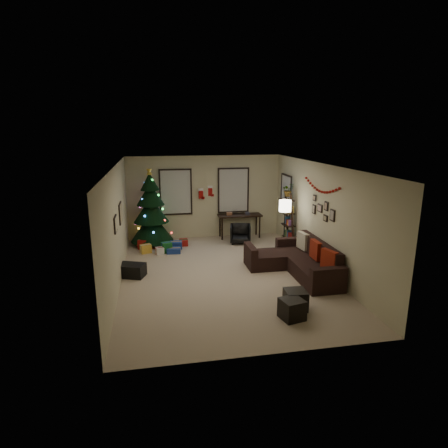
{
  "coord_description": "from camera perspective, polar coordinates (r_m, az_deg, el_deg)",
  "views": [
    {
      "loc": [
        -1.63,
        -8.64,
        3.52
      ],
      "look_at": [
        0.1,
        0.6,
        1.15
      ],
      "focal_mm": 30.22,
      "sensor_mm": 36.0,
      "label": 1
    }
  ],
  "objects": [
    {
      "name": "art_abstract",
      "position": [
        8.42,
        -16.09,
        -0.02
      ],
      "size": [
        0.04,
        0.45,
        0.35
      ],
      "color": "black",
      "rests_on": "wall_left"
    },
    {
      "name": "wall_right",
      "position": [
        9.82,
        14.57,
        0.92
      ],
      "size": [
        0.0,
        7.0,
        7.0
      ],
      "primitive_type": "plane",
      "rotation": [
        1.57,
        0.0,
        -1.57
      ],
      "color": "beige",
      "rests_on": "floor"
    },
    {
      "name": "stocking_right",
      "position": [
        12.45,
        -2.07,
        5.05
      ],
      "size": [
        0.2,
        0.05,
        0.36
      ],
      "color": "#990F0C",
      "rests_on": "wall_back"
    },
    {
      "name": "wall_back",
      "position": [
        12.44,
        -2.91,
        4.09
      ],
      "size": [
        5.0,
        0.0,
        5.0
      ],
      "primitive_type": "plane",
      "rotation": [
        1.57,
        0.0,
        0.0
      ],
      "color": "beige",
      "rests_on": "floor"
    },
    {
      "name": "pillow_red_b",
      "position": [
        9.55,
        13.68,
        -3.82
      ],
      "size": [
        0.12,
        0.46,
        0.45
      ],
      "primitive_type": "cube",
      "rotation": [
        0.0,
        0.0,
        -0.0
      ],
      "color": "maroon",
      "rests_on": "sofa"
    },
    {
      "name": "sofa",
      "position": [
        9.73,
        11.12,
        -5.63
      ],
      "size": [
        1.77,
        2.58,
        0.84
      ],
      "color": "black",
      "rests_on": "floor"
    },
    {
      "name": "storage_bin",
      "position": [
        9.58,
        -13.79,
        -6.82
      ],
      "size": [
        0.74,
        0.62,
        0.32
      ],
      "primitive_type": "cube",
      "rotation": [
        0.0,
        0.0,
        -0.37
      ],
      "color": "black",
      "rests_on": "floor"
    },
    {
      "name": "art_map",
      "position": [
        9.72,
        -15.39,
        1.62
      ],
      "size": [
        0.04,
        0.6,
        0.5
      ],
      "color": "black",
      "rests_on": "wall_left"
    },
    {
      "name": "christmas_tree",
      "position": [
        11.86,
        -10.96,
        1.69
      ],
      "size": [
        1.32,
        1.32,
        2.45
      ],
      "rotation": [
        0.0,
        0.0,
        -0.22
      ],
      "color": "black",
      "rests_on": "floor"
    },
    {
      "name": "wall_left",
      "position": [
        8.95,
        -15.85,
        -0.43
      ],
      "size": [
        0.0,
        7.0,
        7.0
      ],
      "primitive_type": "plane",
      "rotation": [
        1.57,
        0.0,
        1.57
      ],
      "color": "beige",
      "rests_on": "floor"
    },
    {
      "name": "garland",
      "position": [
        9.7,
        14.45,
        5.47
      ],
      "size": [
        0.08,
        1.9,
        0.3
      ],
      "primitive_type": null,
      "color": "#A5140C",
      "rests_on": "wall_right"
    },
    {
      "name": "ottoman_near",
      "position": [
        7.46,
        10.25,
        -12.56
      ],
      "size": [
        0.49,
        0.49,
        0.39
      ],
      "primitive_type": "cube",
      "rotation": [
        0.0,
        0.0,
        0.22
      ],
      "color": "black",
      "rests_on": "floor"
    },
    {
      "name": "potted_plant",
      "position": [
        11.43,
        9.68,
        5.41
      ],
      "size": [
        0.54,
        0.49,
        0.52
      ],
      "primitive_type": "imported",
      "rotation": [
        0.0,
        0.0,
        0.21
      ],
      "color": "#4C4C4C",
      "rests_on": "bookshelf"
    },
    {
      "name": "presents",
      "position": [
        11.4,
        -9.04,
        -3.41
      ],
      "size": [
        1.5,
        1.01,
        0.3
      ],
      "rotation": [
        0.0,
        0.0,
        0.37
      ],
      "color": "navy",
      "rests_on": "floor"
    },
    {
      "name": "wall_front",
      "position": [
        5.81,
        6.53,
        -7.89
      ],
      "size": [
        5.0,
        0.0,
        5.0
      ],
      "primitive_type": "plane",
      "rotation": [
        -1.57,
        0.0,
        0.0
      ],
      "color": "beige",
      "rests_on": "floor"
    },
    {
      "name": "ottoman_far",
      "position": [
        7.84,
        10.74,
        -11.19
      ],
      "size": [
        0.45,
        0.45,
        0.4
      ],
      "primitive_type": "cube",
      "rotation": [
        0.0,
        0.0,
        -0.06
      ],
      "color": "black",
      "rests_on": "floor"
    },
    {
      "name": "floor_lamp",
      "position": [
        10.69,
        9.21,
        2.18
      ],
      "size": [
        0.34,
        0.34,
        1.6
      ],
      "rotation": [
        0.0,
        0.0,
        0.15
      ],
      "color": "black",
      "rests_on": "floor"
    },
    {
      "name": "pillow_red_a",
      "position": [
        8.91,
        15.64,
        -5.26
      ],
      "size": [
        0.25,
        0.47,
        0.45
      ],
      "primitive_type": "cube",
      "rotation": [
        0.0,
        0.0,
        0.29
      ],
      "color": "maroon",
      "rests_on": "sofa"
    },
    {
      "name": "floor",
      "position": [
        9.47,
        0.07,
        -7.67
      ],
      "size": [
        7.0,
        7.0,
        0.0
      ],
      "primitive_type": "plane",
      "color": "#BDA98F",
      "rests_on": "ground"
    },
    {
      "name": "pillow_cream",
      "position": [
        10.27,
        11.84,
        -2.51
      ],
      "size": [
        0.19,
        0.46,
        0.45
      ],
      "primitive_type": "cube",
      "rotation": [
        0.0,
        0.0,
        0.14
      ],
      "color": "beige",
      "rests_on": "sofa"
    },
    {
      "name": "window_back_left",
      "position": [
        12.29,
        -7.32,
        4.82
      ],
      "size": [
        1.05,
        0.06,
        1.5
      ],
      "color": "#728CB2",
      "rests_on": "wall_back"
    },
    {
      "name": "ceiling",
      "position": [
        8.83,
        0.08,
        8.82
      ],
      "size": [
        7.0,
        7.0,
        0.0
      ],
      "primitive_type": "plane",
      "rotation": [
        3.14,
        0.0,
        0.0
      ],
      "color": "white",
      "rests_on": "floor"
    },
    {
      "name": "gallery",
      "position": [
        9.7,
        14.72,
        2.09
      ],
      "size": [
        0.03,
        1.25,
        0.54
      ],
      "color": "black",
      "rests_on": "wall_right"
    },
    {
      "name": "window_back_right",
      "position": [
        12.54,
        1.42,
        5.11
      ],
      "size": [
        1.05,
        0.06,
        1.5
      ],
      "color": "#728CB2",
      "rests_on": "wall_back"
    },
    {
      "name": "desk_chair",
      "position": [
        11.96,
        2.49,
        -1.49
      ],
      "size": [
        0.69,
        0.66,
        0.6
      ],
      "primitive_type": "imported",
      "rotation": [
        0.0,
        0.0,
        -0.22
      ],
      "color": "black",
      "rests_on": "floor"
    },
    {
      "name": "window_right_wall",
      "position": [
        12.09,
        9.41,
        4.34
      ],
      "size": [
        0.06,
        0.9,
        1.3
      ],
      "color": "#728CB2",
      "rests_on": "wall_right"
    },
    {
      "name": "desk",
      "position": [
        12.5,
        2.4,
        1.03
      ],
      "size": [
        1.43,
        0.51,
        0.77
      ],
      "color": "black",
      "rests_on": "floor"
    },
    {
      "name": "stocking_left",
      "position": [
        12.25,
        -3.49,
        4.64
      ],
      "size": [
        0.2,
        0.05,
        0.36
      ],
      "color": "#990F0C",
      "rests_on": "wall_back"
    },
    {
      "name": "bookshelf",
      "position": [
        11.46,
        9.77,
        0.43
      ],
      "size": [
        0.3,
        0.51,
        1.74
      ],
      "color": "black",
      "rests_on": "floor"
    }
  ]
}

